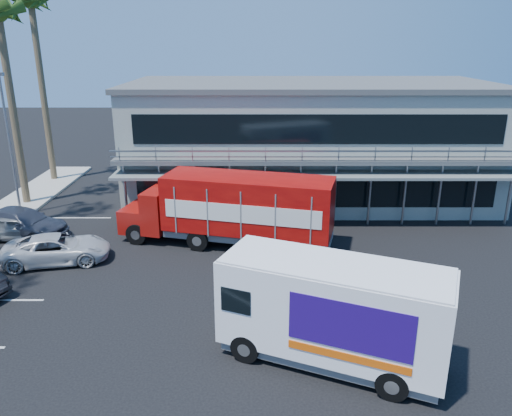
{
  "coord_description": "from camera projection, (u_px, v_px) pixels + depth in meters",
  "views": [
    {
      "loc": [
        -0.35,
        -16.66,
        9.74
      ],
      "look_at": [
        -0.36,
        5.38,
        2.3
      ],
      "focal_mm": 35.0,
      "sensor_mm": 36.0,
      "label": 1
    }
  ],
  "objects": [
    {
      "name": "ground",
      "position": [
        265.0,
        311.0,
        18.9
      ],
      "size": [
        120.0,
        120.0,
        0.0
      ],
      "primitive_type": "plane",
      "color": "black",
      "rests_on": "ground"
    },
    {
      "name": "building",
      "position": [
        309.0,
        140.0,
        31.88
      ],
      "size": [
        22.4,
        12.0,
        7.3
      ],
      "color": "#979B8E",
      "rests_on": "ground"
    },
    {
      "name": "palm_e",
      "position": [
        0.0,
        24.0,
        27.84
      ],
      "size": [
        2.8,
        2.8,
        12.25
      ],
      "color": "brown",
      "rests_on": "ground"
    },
    {
      "name": "palm_f",
      "position": [
        32.0,
        12.0,
        32.76
      ],
      "size": [
        2.8,
        2.8,
        13.25
      ],
      "color": "brown",
      "rests_on": "ground"
    },
    {
      "name": "light_pole_far",
      "position": [
        9.0,
        139.0,
        27.89
      ],
      "size": [
        0.5,
        0.25,
        8.09
      ],
      "color": "gray",
      "rests_on": "ground"
    },
    {
      "name": "red_truck",
      "position": [
        234.0,
        208.0,
        24.36
      ],
      "size": [
        10.85,
        4.94,
        3.56
      ],
      "rotation": [
        0.0,
        0.0,
        -0.25
      ],
      "color": "maroon",
      "rests_on": "ground"
    },
    {
      "name": "white_van",
      "position": [
        332.0,
        311.0,
        15.37
      ],
      "size": [
        7.31,
        4.89,
        3.39
      ],
      "rotation": [
        0.0,
        0.0,
        -0.4
      ],
      "color": "white",
      "rests_on": "ground"
    },
    {
      "name": "parked_car_c",
      "position": [
        57.0,
        249.0,
        22.86
      ],
      "size": [
        5.05,
        3.12,
        1.31
      ],
      "primitive_type": "imported",
      "rotation": [
        0.0,
        0.0,
        1.79
      ],
      "color": "silver",
      "rests_on": "ground"
    },
    {
      "name": "parked_car_d",
      "position": [
        22.0,
        223.0,
        25.87
      ],
      "size": [
        5.41,
        3.49,
        1.46
      ],
      "primitive_type": "imported",
      "rotation": [
        0.0,
        0.0,
        1.26
      ],
      "color": "#303440",
      "rests_on": "ground"
    },
    {
      "name": "parked_car_e",
      "position": [
        19.0,
        227.0,
        25.52
      ],
      "size": [
        3.85,
        1.58,
        1.31
      ],
      "primitive_type": "imported",
      "rotation": [
        0.0,
        0.0,
        1.56
      ],
      "color": "gray",
      "rests_on": "ground"
    }
  ]
}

